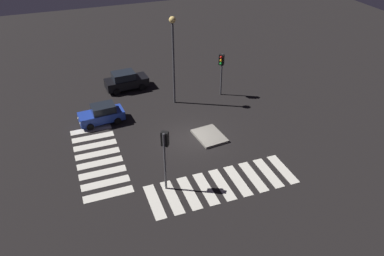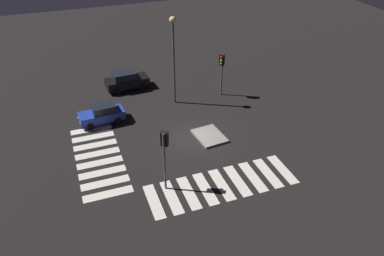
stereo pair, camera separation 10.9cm
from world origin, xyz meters
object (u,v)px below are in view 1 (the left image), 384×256
at_px(car_black, 126,81).
at_px(street_lamp, 173,46).
at_px(traffic_light_west, 221,65).
at_px(traffic_island, 209,136).
at_px(traffic_light_east, 165,147).
at_px(car_blue, 102,114).

xyz_separation_m(car_black, street_lamp, (4.12, 3.49, 4.43)).
bearing_deg(traffic_light_west, traffic_island, 9.68).
height_order(traffic_island, traffic_light_east, traffic_light_east).
distance_m(car_black, traffic_light_east, 15.00).
xyz_separation_m(car_black, car_blue, (5.32, -3.14, -0.08)).
bearing_deg(car_blue, car_black, -124.68).
relative_size(car_black, traffic_light_east, 0.97).
height_order(car_black, street_lamp, street_lamp).
bearing_deg(traffic_light_east, car_black, 34.66).
distance_m(traffic_island, car_blue, 9.02).
relative_size(traffic_light_east, street_lamp, 0.55).
height_order(traffic_island, street_lamp, street_lamp).
relative_size(traffic_island, street_lamp, 0.37).
height_order(traffic_light_east, street_lamp, street_lamp).
bearing_deg(car_black, traffic_light_west, -32.52).
xyz_separation_m(traffic_island, car_black, (-10.38, -4.30, 0.77)).
distance_m(traffic_light_east, traffic_light_west, 13.49).
bearing_deg(traffic_light_east, traffic_island, -10.85).
height_order(car_blue, street_lamp, street_lamp).
xyz_separation_m(traffic_light_east, traffic_light_west, (-10.51, 8.44, -0.19)).
bearing_deg(traffic_light_west, car_black, -78.19).
bearing_deg(car_black, street_lamp, -53.77).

